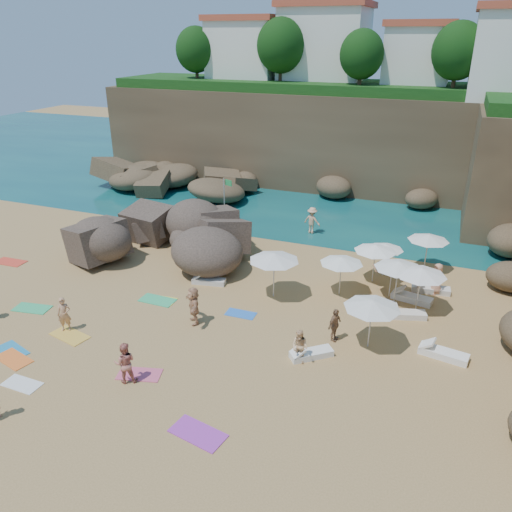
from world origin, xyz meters
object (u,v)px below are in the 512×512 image
(parasol_1, at_px, (385,247))
(person_stand_1, at_px, (125,363))
(flag_pole, at_px, (226,197))
(person_stand_3, at_px, (335,325))
(rock_outcrop, at_px, (168,254))
(person_stand_2, at_px, (312,220))
(parasol_2, at_px, (342,260))
(parasol_0, at_px, (376,248))
(person_stand_4, at_px, (437,279))
(person_stand_5, at_px, (116,236))
(lounger_0, at_px, (209,281))

(parasol_1, distance_m, person_stand_1, 15.46)
(flag_pole, xyz_separation_m, person_stand_3, (10.32, -11.11, -1.49))
(rock_outcrop, distance_m, person_stand_2, 9.99)
(flag_pole, bearing_deg, person_stand_3, -47.10)
(person_stand_1, bearing_deg, parasol_2, -150.11)
(parasol_0, xyz_separation_m, parasol_1, (0.40, 0.97, -0.24))
(rock_outcrop, xyz_separation_m, person_stand_4, (15.79, 0.62, 0.85))
(rock_outcrop, xyz_separation_m, person_stand_1, (4.94, -11.43, 0.87))
(parasol_2, height_order, person_stand_5, parasol_2)
(flag_pole, relative_size, parasol_1, 1.77)
(rock_outcrop, relative_size, parasol_2, 3.32)
(parasol_2, distance_m, person_stand_4, 5.16)
(lounger_0, bearing_deg, person_stand_4, 5.21)
(parasol_0, distance_m, person_stand_4, 3.50)
(parasol_1, distance_m, parasol_2, 3.55)
(parasol_0, relative_size, lounger_0, 1.27)
(parasol_0, relative_size, person_stand_1, 1.32)
(person_stand_4, relative_size, person_stand_5, 0.94)
(parasol_1, relative_size, person_stand_2, 1.09)
(rock_outcrop, height_order, parasol_1, parasol_1)
(flag_pole, relative_size, parasol_2, 1.60)
(person_stand_3, bearing_deg, person_stand_4, -12.08)
(parasol_2, bearing_deg, person_stand_2, 115.12)
(parasol_1, xyz_separation_m, person_stand_1, (-7.95, -13.23, -0.88))
(person_stand_2, height_order, person_stand_5, person_stand_2)
(person_stand_2, bearing_deg, person_stand_5, 47.19)
(parasol_1, xyz_separation_m, person_stand_5, (-16.21, -2.38, -0.84))
(rock_outcrop, relative_size, parasol_1, 3.68)
(lounger_0, xyz_separation_m, person_stand_5, (-7.52, 2.12, 0.77))
(lounger_0, bearing_deg, person_stand_3, -31.71)
(rock_outcrop, bearing_deg, parasol_1, 7.96)
(person_stand_3, bearing_deg, parasol_1, 12.17)
(person_stand_5, bearing_deg, parasol_0, -19.99)
(rock_outcrop, xyz_separation_m, flag_pole, (1.53, 5.48, 2.27))
(person_stand_2, bearing_deg, person_stand_4, 157.55)
(parasol_1, xyz_separation_m, lounger_0, (-8.69, -4.50, -1.61))
(person_stand_2, height_order, person_stand_3, person_stand_2)
(person_stand_2, relative_size, person_stand_5, 1.01)
(parasol_1, height_order, person_stand_1, parasol_1)
(flag_pole, height_order, person_stand_1, flag_pole)
(parasol_0, bearing_deg, flag_pole, 156.98)
(person_stand_3, height_order, person_stand_5, person_stand_5)
(person_stand_4, bearing_deg, parasol_0, -132.44)
(parasol_1, bearing_deg, lounger_0, -152.62)
(person_stand_1, height_order, person_stand_4, person_stand_1)
(person_stand_1, height_order, person_stand_2, person_stand_2)
(flag_pole, distance_m, person_stand_1, 17.32)
(parasol_1, distance_m, person_stand_4, 3.25)
(rock_outcrop, bearing_deg, person_stand_2, 41.90)
(flag_pole, bearing_deg, person_stand_1, -78.58)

